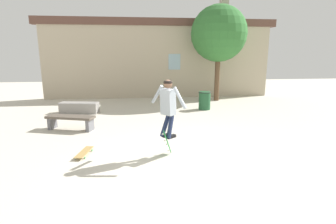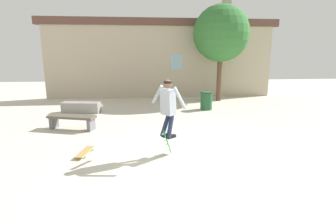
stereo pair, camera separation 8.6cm
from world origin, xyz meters
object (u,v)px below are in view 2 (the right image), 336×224
(park_bench, at_px, (72,119))
(trash_bin, at_px, (206,100))
(tree_right, at_px, (221,34))
(skate_ledge, at_px, (81,107))
(skateboard_flipping, at_px, (167,142))
(skateboard_resting, at_px, (85,152))
(skater, at_px, (168,104))

(park_bench, height_order, trash_bin, trash_bin)
(tree_right, bearing_deg, skate_ledge, -160.82)
(skateboard_flipping, bearing_deg, skate_ledge, 55.23)
(park_bench, xyz_separation_m, skateboard_resting, (0.90, -2.43, -0.28))
(tree_right, relative_size, skateboard_flipping, 7.29)
(skater, height_order, skateboard_flipping, skater)
(trash_bin, xyz_separation_m, skateboard_flipping, (-2.39, -5.60, -0.04))
(tree_right, xyz_separation_m, skater, (-3.65, -7.89, -2.25))
(skate_ledge, distance_m, skater, 6.50)
(park_bench, distance_m, skateboard_flipping, 4.13)
(trash_bin, distance_m, skater, 6.13)
(trash_bin, bearing_deg, skateboard_resting, -130.94)
(skateboard_resting, bearing_deg, skater, -89.22)
(skate_ledge, height_order, skateboard_resting, skate_ledge)
(skate_ledge, bearing_deg, skater, -47.78)
(skateboard_resting, bearing_deg, skateboard_flipping, -90.06)
(skateboard_flipping, xyz_separation_m, skateboard_resting, (-2.13, 0.39, -0.33))
(skater, relative_size, skateboard_resting, 1.69)
(skate_ledge, xyz_separation_m, skateboard_resting, (1.17, -5.11, -0.17))
(skateboard_resting, bearing_deg, park_bench, 30.68)
(tree_right, bearing_deg, skateboard_resting, -127.58)
(park_bench, bearing_deg, skateboard_flipping, -25.62)
(tree_right, height_order, skateboard_resting, tree_right)
(skate_ledge, xyz_separation_m, skater, (3.32, -5.47, 1.13))
(park_bench, xyz_separation_m, skateboard_flipping, (3.02, -2.82, 0.04))
(tree_right, height_order, skate_ledge, tree_right)
(tree_right, height_order, trash_bin, tree_right)
(skateboard_flipping, bearing_deg, park_bench, 71.30)
(park_bench, xyz_separation_m, skater, (3.05, -2.79, 1.01))
(skater, bearing_deg, tree_right, 26.94)
(skate_ledge, height_order, skateboard_flipping, skateboard_flipping)
(trash_bin, distance_m, skateboard_flipping, 6.09)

